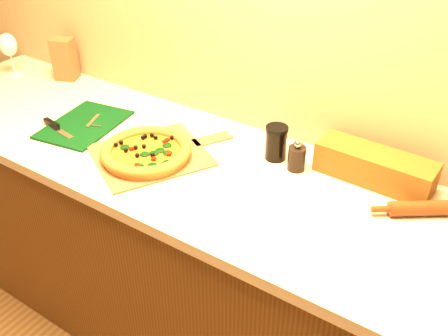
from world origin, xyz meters
TOP-DOWN VIEW (x-y plane):
  - cabinet at (0.00, 1.43)m, footprint 2.80×0.65m
  - countertop at (0.00, 1.43)m, footprint 2.84×0.68m
  - pizza_peel at (-0.23, 1.39)m, footprint 0.47×0.53m
  - pizza at (-0.23, 1.35)m, footprint 0.31×0.31m
  - cutting_board at (-0.59, 1.40)m, footprint 0.29×0.37m
  - bottle_cap at (-0.28, 1.31)m, footprint 0.03×0.03m
  - pepper_grinder at (0.22, 1.58)m, footprint 0.06×0.06m
  - rolling_pin at (0.65, 1.58)m, footprint 0.28×0.21m
  - bread_bag at (0.46, 1.66)m, footprint 0.38×0.13m
  - wine_glass at (-1.23, 1.57)m, footprint 0.08×0.08m
  - paper_bag at (-0.99, 1.67)m, footprint 0.12×0.11m
  - dark_jar at (0.13, 1.60)m, footprint 0.08×0.08m

SIDE VIEW (x-z plane):
  - cabinet at x=0.00m, z-range 0.00..0.86m
  - countertop at x=0.00m, z-range 0.86..0.90m
  - bottle_cap at x=-0.28m, z-range 0.90..0.91m
  - pizza_peel at x=-0.23m, z-range 0.90..0.91m
  - cutting_board at x=-0.59m, z-range 0.89..0.92m
  - rolling_pin at x=0.65m, z-range 0.90..0.95m
  - pizza at x=-0.23m, z-range 0.91..0.95m
  - pepper_grinder at x=0.22m, z-range 0.89..1.00m
  - bread_bag at x=0.46m, z-range 0.90..1.00m
  - dark_jar at x=0.13m, z-range 0.90..1.02m
  - paper_bag at x=-0.99m, z-range 0.90..1.09m
  - wine_glass at x=-1.23m, z-range 0.94..1.14m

